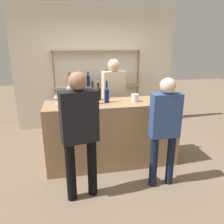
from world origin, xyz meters
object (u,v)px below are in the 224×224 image
counter_bottle_0 (164,90)px  counter_bottle_1 (93,95)px  wine_glass (56,96)px  customer_left (80,128)px  customer_right (165,125)px  server_behind_counter (114,96)px  ice_bucket (73,99)px  counter_bottle_4 (107,94)px  counter_bottle_3 (98,93)px  counter_bottle_2 (69,93)px  cork_jar (135,98)px

counter_bottle_0 → counter_bottle_1: size_ratio=0.88×
wine_glass → customer_left: 0.93m
counter_bottle_1 → customer_right: size_ratio=0.23×
wine_glass → customer_left: bearing=-70.3°
server_behind_counter → ice_bucket: bearing=-51.7°
wine_glass → customer_left: (0.30, -0.85, -0.22)m
customer_right → counter_bottle_4: bearing=43.1°
counter_bottle_1 → ice_bucket: bearing=-167.2°
counter_bottle_3 → customer_right: size_ratio=0.20×
counter_bottle_2 → wine_glass: counter_bottle_2 is taller
customer_left → counter_bottle_0: bearing=-69.4°
counter_bottle_2 → server_behind_counter: (0.82, 0.48, -0.21)m
cork_jar → ice_bucket: bearing=-174.5°
counter_bottle_0 → ice_bucket: counter_bottle_0 is taller
counter_bottle_4 → customer_left: 0.95m
counter_bottle_3 → customer_left: size_ratio=0.18×
counter_bottle_0 → counter_bottle_1: counter_bottle_1 is taller
counter_bottle_2 → customer_right: customer_right is taller
counter_bottle_4 → wine_glass: size_ratio=2.16×
wine_glass → ice_bucket: ice_bucket is taller
counter_bottle_3 → ice_bucket: size_ratio=1.41×
counter_bottle_1 → server_behind_counter: (0.48, 0.74, -0.20)m
counter_bottle_4 → ice_bucket: bearing=-166.4°
customer_left → counter_bottle_3: bearing=-32.0°
counter_bottle_0 → ice_bucket: bearing=-169.7°
cork_jar → customer_left: (-0.93, -0.76, -0.16)m
cork_jar → counter_bottle_1: bearing=-177.8°
wine_glass → cork_jar: size_ratio=1.32×
ice_bucket → counter_bottle_2: bearing=97.9°
customer_left → counter_bottle_1: bearing=-30.3°
counter_bottle_0 → counter_bottle_3: size_ratio=1.02×
counter_bottle_1 → counter_bottle_2: bearing=143.3°
counter_bottle_3 → ice_bucket: (-0.42, -0.32, -0.01)m
ice_bucket → customer_left: bearing=-85.4°
counter_bottle_3 → wine_glass: bearing=-168.1°
counter_bottle_3 → customer_right: customer_right is taller
counter_bottle_2 → ice_bucket: (0.05, -0.33, -0.03)m
ice_bucket → server_behind_counter: 1.14m
counter_bottle_3 → ice_bucket: 0.53m
counter_bottle_2 → counter_bottle_4: (0.57, -0.20, -0.01)m
counter_bottle_3 → counter_bottle_4: 0.22m
counter_bottle_1 → counter_bottle_4: (0.23, 0.06, -0.01)m
counter_bottle_0 → customer_right: customer_right is taller
counter_bottle_2 → cork_jar: counter_bottle_2 is taller
counter_bottle_4 → counter_bottle_0: bearing=8.5°
counter_bottle_2 → customer_left: (0.10, -0.99, -0.24)m
counter_bottle_3 → customer_right: 1.24m
counter_bottle_2 → counter_bottle_0: bearing=-1.7°
counter_bottle_1 → ice_bucket: 0.31m
counter_bottle_1 → counter_bottle_2: size_ratio=1.02×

